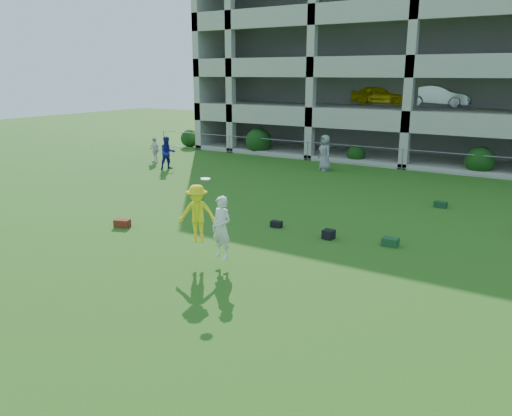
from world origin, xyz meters
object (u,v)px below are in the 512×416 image
Objects in this scene: bystander_c at (325,153)px; parking_garage at (444,63)px; bystander_a at (168,153)px; bystander_b at (155,150)px; frisbee_contest at (205,218)px; crate_d at (329,234)px.

parking_garage is at bearing 108.07° from bystander_c.
parking_garage reaches higher than bystander_a.
parking_garage is (13.64, 14.40, 5.24)m from bystander_b.
bystander_a is 2.45m from bystander_b.
bystander_b is at bearing 91.68° from bystander_a.
bystander_c reaches higher than bystander_b.
frisbee_contest is at bearing -27.89° from bystander_b.
frisbee_contest is (-2.16, -3.89, 1.21)m from crate_d.
parking_garage is at bearing 88.48° from frisbee_contest.
bystander_a is at bearing -126.43° from parking_garage.
frisbee_contest is (2.97, -14.97, 0.35)m from bystander_c.
bystander_c is 15.26m from frisbee_contest.
bystander_b reaches higher than crate_d.
crate_d is at bearing -86.25° from parking_garage.
bystander_a is 1.20× the size of bystander_b.
bystander_c is at bearing -29.92° from bystander_a.
bystander_b is 0.77× the size of bystander_c.
parking_garage reaches higher than bystander_b.
parking_garage reaches higher than bystander_c.
bystander_a is at bearing -115.12° from bystander_c.
bystander_c is at bearing 101.21° from frisbee_contest.
bystander_b is at bearing -133.45° from parking_garage.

